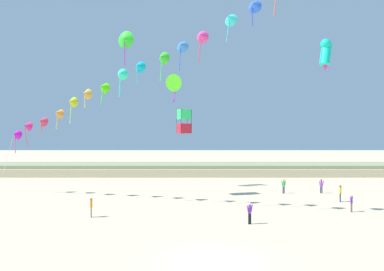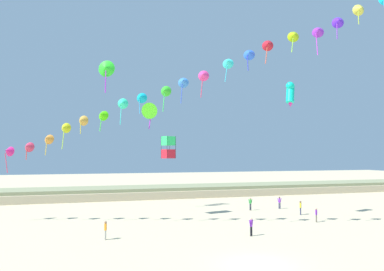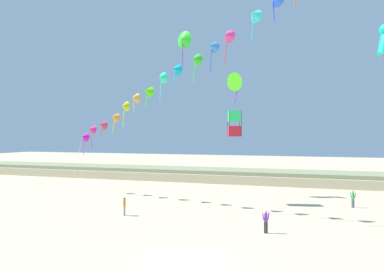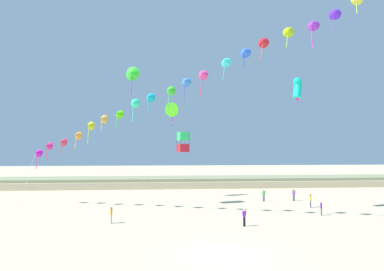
{
  "view_description": "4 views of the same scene",
  "coord_description": "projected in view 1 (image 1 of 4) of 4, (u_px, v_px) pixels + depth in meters",
  "views": [
    {
      "loc": [
        -1.27,
        -18.73,
        7.11
      ],
      "look_at": [
        -1.4,
        13.91,
        6.84
      ],
      "focal_mm": 32.0,
      "sensor_mm": 36.0,
      "label": 1
    },
    {
      "loc": [
        -10.56,
        -21.5,
        7.45
      ],
      "look_at": [
        -1.85,
        9.9,
        9.31
      ],
      "focal_mm": 32.0,
      "sensor_mm": 36.0,
      "label": 2
    },
    {
      "loc": [
        8.4,
        -21.88,
        7.14
      ],
      "look_at": [
        -3.69,
        10.9,
        7.13
      ],
      "focal_mm": 38.0,
      "sensor_mm": 36.0,
      "label": 3
    },
    {
      "loc": [
        -4.0,
        -20.83,
        7.34
      ],
      "look_at": [
        -1.73,
        9.03,
        8.77
      ],
      "focal_mm": 28.0,
      "sensor_mm": 36.0,
      "label": 4
    }
  ],
  "objects": [
    {
      "name": "ground_plane",
      "position": [
        216.0,
        262.0,
        18.78
      ],
      "size": [
        240.0,
        240.0,
        0.0
      ],
      "primitive_type": "plane",
      "color": "beige"
    },
    {
      "name": "dune_ridge",
      "position": [
        201.0,
        169.0,
        58.43
      ],
      "size": [
        120.0,
        9.16,
        1.82
      ],
      "color": "#BFAE8B",
      "rests_on": "ground"
    },
    {
      "name": "person_near_left",
      "position": [
        93.0,
        206.0,
        28.74
      ],
      "size": [
        0.22,
        0.57,
        1.63
      ],
      "color": "gray",
      "rests_on": "ground"
    },
    {
      "name": "person_near_right",
      "position": [
        353.0,
        202.0,
        30.52
      ],
      "size": [
        0.45,
        0.43,
        1.56
      ],
      "color": "#726656",
      "rests_on": "ground"
    },
    {
      "name": "person_mid_center",
      "position": [
        323.0,
        185.0,
        40.03
      ],
      "size": [
        0.59,
        0.23,
        1.68
      ],
      "color": "#282D4C",
      "rests_on": "ground"
    },
    {
      "name": "person_far_left",
      "position": [
        342.0,
        192.0,
        35.07
      ],
      "size": [
        0.34,
        0.57,
        1.72
      ],
      "color": "#282D4C",
      "rests_on": "ground"
    },
    {
      "name": "person_far_right",
      "position": [
        285.0,
        185.0,
        39.96
      ],
      "size": [
        0.6,
        0.23,
        1.71
      ],
      "color": "#474C56",
      "rests_on": "ground"
    },
    {
      "name": "person_far_center",
      "position": [
        251.0,
        212.0,
        26.53
      ],
      "size": [
        0.56,
        0.37,
        1.7
      ],
      "color": "black",
      "rests_on": "ground"
    },
    {
      "name": "kite_banner_string",
      "position": [
        172.0,
        51.0,
        30.93
      ],
      "size": [
        39.83,
        17.98,
        22.8
      ],
      "color": "#CC16C3"
    },
    {
      "name": "large_kite_low_lead",
      "position": [
        126.0,
        39.0,
        42.44
      ],
      "size": [
        2.32,
        1.52,
        4.34
      ],
      "color": "#2EE92A"
    },
    {
      "name": "large_kite_mid_trail",
      "position": [
        327.0,
        53.0,
        33.33
      ],
      "size": [
        1.72,
        1.77,
        3.05
      ],
      "color": "#0DD4B0"
    },
    {
      "name": "large_kite_high_solo",
      "position": [
        176.0,
        83.0,
        44.55
      ],
      "size": [
        2.5,
        1.9,
        3.78
      ],
      "color": "#51E320"
    },
    {
      "name": "large_kite_outer_drift",
      "position": [
        185.0,
        121.0,
        38.35
      ],
      "size": [
        1.7,
        1.7,
        2.68
      ],
      "color": "red"
    }
  ]
}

